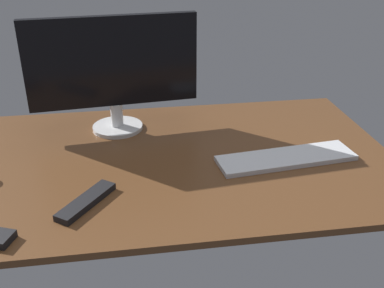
# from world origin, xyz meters

# --- Properties ---
(desk) EXTENTS (1.40, 0.84, 0.02)m
(desk) POSITION_xyz_m (0.00, 0.00, 0.01)
(desk) COLOR brown
(desk) RESTS_ON ground
(monitor) EXTENTS (0.57, 0.17, 0.39)m
(monitor) POSITION_xyz_m (-0.16, 0.24, 0.24)
(monitor) COLOR silver
(monitor) RESTS_ON desk
(keyboard) EXTENTS (0.44, 0.17, 0.01)m
(keyboard) POSITION_xyz_m (0.36, -0.07, 0.03)
(keyboard) COLOR silver
(keyboard) RESTS_ON desk
(tv_remote) EXTENTS (0.15, 0.18, 0.02)m
(tv_remote) POSITION_xyz_m (-0.24, -0.22, 0.03)
(tv_remote) COLOR black
(tv_remote) RESTS_ON desk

